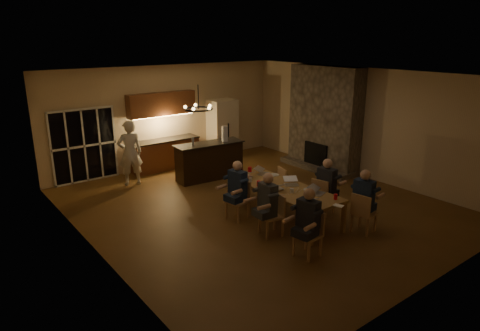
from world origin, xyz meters
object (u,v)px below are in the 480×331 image
object	(u,v)px
laptop_e	(245,172)
standing_person	(130,153)
chair_left_mid	(271,215)
laptop_d	(291,180)
chair_left_near	(308,235)
bar_island	(209,161)
person_left_far	(238,190)
laptop_a	(307,198)
chandelier	(199,109)
person_right_near	(363,201)
bar_blender	(225,134)
chair_right_mid	(323,196)
redcup_far	(250,169)
chair_right_far	(289,184)
chair_right_near	(364,212)
redcup_mid	(259,183)
mug_front	(292,191)
mug_back	(251,180)
plate_left	(304,201)
plate_far	(274,175)
redcup_near	(336,197)
laptop_c	(276,185)
person_left_near	(308,223)
laptop_b	(319,189)
refrigerator	(222,129)
dining_table	(282,202)
bar_bottle	(193,141)
laptop_f	(263,170)
can_silver	(307,192)
person_right_mid	(326,187)
can_cola	(242,171)
chair_left_far	(237,201)
person_left_mid	(268,204)

from	to	relation	value
laptop_e	standing_person	bearing A→B (deg)	-62.71
chair_left_mid	laptop_d	bearing A→B (deg)	129.11
chair_left_near	laptop_d	world-z (taller)	laptop_d
bar_island	person_left_far	world-z (taller)	person_left_far
laptop_a	chandelier	bearing A→B (deg)	-21.19
bar_island	person_right_near	size ratio (longest dim) A/B	1.49
bar_blender	standing_person	bearing A→B (deg)	172.87
chair_left_near	chair_right_mid	xyz separation A→B (m)	(1.79, 1.21, 0.00)
chandelier	redcup_far	distance (m)	3.26
chair_right_far	chair_right_near	bearing A→B (deg)	-162.81
chair_right_mid	redcup_mid	distance (m)	1.59
mug_front	mug_back	xyz separation A→B (m)	(-0.26, 1.13, 0.00)
bar_island	plate_left	distance (m)	4.33
mug_front	plate_far	world-z (taller)	mug_front
redcup_near	redcup_mid	distance (m)	1.80
chair_right_far	person_left_far	size ratio (longest dim) A/B	0.64
laptop_c	chair_left_near	bearing A→B (deg)	77.88
redcup_far	chair_right_far	bearing A→B (deg)	-42.82
person_left_near	mug_back	world-z (taller)	person_left_near
chair_left_near	mug_back	bearing A→B (deg)	163.18
laptop_b	laptop_e	world-z (taller)	same
chair_left_near	person_left_near	size ratio (longest dim) A/B	0.64
refrigerator	chair_left_near	bearing A→B (deg)	-112.39
plate_far	bar_blender	distance (m)	2.59
dining_table	chandelier	bearing A→B (deg)	178.25
person_left_near	plate_far	xyz separation A→B (m)	(1.30, 2.39, 0.07)
redcup_mid	plate_left	size ratio (longest dim) A/B	0.49
person_left_far	bar_blender	distance (m)	3.16
chair_left_mid	bar_bottle	world-z (taller)	bar_bottle
laptop_f	plate_far	size ratio (longest dim) A/B	1.36
can_silver	bar_bottle	size ratio (longest dim) A/B	0.50
person_right_mid	person_left_far	distance (m)	2.07
redcup_far	refrigerator	bearing A→B (deg)	64.44
chair_left_mid	laptop_b	bearing A→B (deg)	89.96
person_left_near	plate_left	world-z (taller)	person_left_near
chair_left_mid	can_cola	xyz separation A→B (m)	(0.70, 1.90, 0.37)
bar_island	bar_bottle	size ratio (longest dim) A/B	8.55
laptop_a	person_right_near	bearing A→B (deg)	166.05
chandelier	laptop_a	bearing A→B (deg)	-30.89
laptop_a	laptop_c	world-z (taller)	same
bar_bottle	bar_blender	distance (m)	1.00
chair_left_far	person_right_mid	bearing A→B (deg)	47.00
chandelier	laptop_c	xyz separation A→B (m)	(1.93, -0.09, -1.89)
person_left_mid	standing_person	xyz separation A→B (m)	(-0.93, 4.78, 0.24)
mug_front	bar_blender	xyz separation A→B (m)	(0.83, 3.68, 0.51)
redcup_far	plate_far	bearing A→B (deg)	-63.20
laptop_a	laptop_f	world-z (taller)	same
chair_right_near	person_left_near	size ratio (longest dim) A/B	0.64
chair_left_near	plate_far	bearing A→B (deg)	146.91
person_left_near	mug_front	bearing A→B (deg)	139.24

